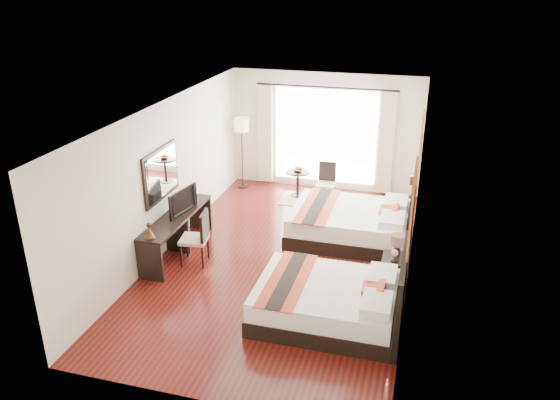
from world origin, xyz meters
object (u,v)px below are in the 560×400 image
(side_table, at_px, (298,184))
(nightstand, at_px, (394,271))
(table_lamp, at_px, (398,242))
(vase, at_px, (394,260))
(bed_near, at_px, (333,301))
(console_desk, at_px, (177,234))
(floor_lamp, at_px, (241,129))
(television, at_px, (179,201))
(bed_far, at_px, (355,223))
(window_chair, at_px, (326,190))
(desk_chair, at_px, (196,247))
(fruit_bowl, at_px, (298,170))

(side_table, bearing_deg, nightstand, -53.60)
(table_lamp, distance_m, vase, 0.36)
(bed_near, distance_m, table_lamp, 1.66)
(console_desk, bearing_deg, floor_lamp, 88.85)
(vase, distance_m, side_table, 4.39)
(television, xyz_separation_m, side_table, (1.49, 3.16, -0.69))
(table_lamp, height_order, television, television)
(bed_far, distance_m, console_desk, 3.44)
(console_desk, relative_size, television, 2.65)
(nightstand, bearing_deg, bed_near, -123.34)
(floor_lamp, xyz_separation_m, window_chair, (2.13, -0.35, -1.19))
(vase, xyz_separation_m, window_chair, (-1.80, 3.45, -0.29))
(desk_chair, distance_m, window_chair, 3.85)
(vase, bearing_deg, television, 173.76)
(floor_lamp, bearing_deg, console_desk, -91.15)
(bed_far, relative_size, nightstand, 4.41)
(fruit_bowl, bearing_deg, desk_chair, -105.83)
(bed_far, height_order, vase, bed_far)
(side_table, xyz_separation_m, window_chair, (0.70, -0.15, -0.03))
(desk_chair, bearing_deg, bed_far, -154.63)
(table_lamp, relative_size, console_desk, 0.17)
(bed_near, relative_size, table_lamp, 5.84)
(floor_lamp, bearing_deg, window_chair, -9.32)
(bed_far, bearing_deg, desk_chair, -146.47)
(nightstand, distance_m, side_table, 4.23)
(table_lamp, xyz_separation_m, window_chair, (-1.83, 3.14, -0.48))
(vase, bearing_deg, console_desk, 175.92)
(television, relative_size, window_chair, 0.91)
(table_lamp, bearing_deg, nightstand, -95.71)
(console_desk, bearing_deg, bed_near, -22.83)
(console_desk, relative_size, window_chair, 2.42)
(vase, xyz_separation_m, console_desk, (-4.01, 0.29, -0.19))
(bed_far, bearing_deg, floor_lamp, 145.92)
(vase, height_order, console_desk, console_desk)
(bed_near, height_order, table_lamp, bed_near)
(vase, distance_m, window_chair, 3.91)
(fruit_bowl, bearing_deg, console_desk, -114.55)
(television, distance_m, window_chair, 3.79)
(bed_far, xyz_separation_m, vase, (0.89, -1.74, 0.22))
(window_chair, bearing_deg, table_lamp, 27.98)
(fruit_bowl, bearing_deg, television, -115.28)
(table_lamp, distance_m, window_chair, 3.67)
(bed_near, bearing_deg, bed_far, 91.58)
(desk_chair, bearing_deg, bed_near, 150.45)
(desk_chair, bearing_deg, television, -50.91)
(side_table, bearing_deg, vase, -55.19)
(side_table, bearing_deg, fruit_bowl, -34.48)
(bed_near, height_order, vase, bed_near)
(table_lamp, distance_m, side_table, 4.17)
(bed_far, height_order, window_chair, bed_far)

